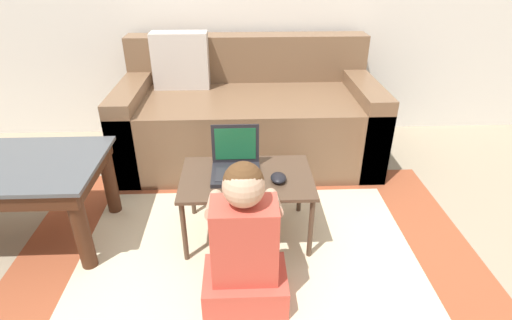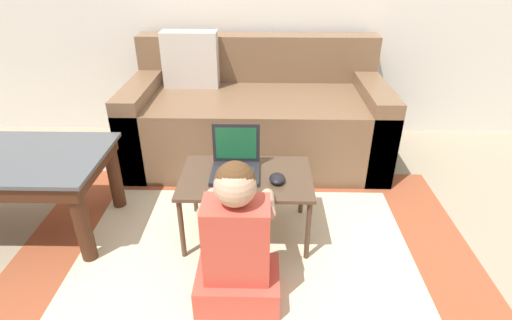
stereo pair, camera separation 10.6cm
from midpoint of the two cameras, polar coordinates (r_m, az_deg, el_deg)
ground_plane at (r=1.96m, az=2.84°, el=-13.25°), size 16.00×16.00×0.00m
area_rug at (r=1.91m, az=0.02°, el=-14.37°), size 2.18×1.64×0.01m
couch at (r=2.69m, az=1.04°, el=6.23°), size 1.64×0.83×0.81m
laptop_desk at (r=1.89m, az=0.16°, el=-3.25°), size 0.62×0.41×0.34m
laptop at (r=1.88m, az=-1.35°, el=-0.88°), size 0.23×0.21×0.22m
computer_mouse at (r=1.83m, az=4.69°, el=-2.69°), size 0.07×0.09×0.04m
person_seated at (r=1.57m, az=-0.78°, el=-12.04°), size 0.34×0.38×0.64m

